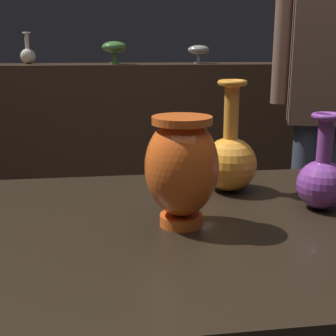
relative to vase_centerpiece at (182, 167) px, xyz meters
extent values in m
cube|color=black|center=(-0.04, 0.01, -0.13)|extent=(1.20, 0.64, 0.05)
cube|color=#382619|center=(-0.04, 2.21, -0.43)|extent=(2.60, 0.40, 0.95)
cube|color=#382619|center=(-0.04, 2.21, 0.07)|extent=(2.60, 0.40, 0.04)
cylinder|color=#E55B1E|center=(0.00, 0.00, -0.09)|extent=(0.07, 0.07, 0.02)
ellipsoid|color=#E55B1E|center=(0.00, 0.00, 0.00)|extent=(0.12, 0.12, 0.17)
cylinder|color=#E55B1E|center=(0.00, 0.00, 0.08)|extent=(0.10, 0.10, 0.01)
sphere|color=#7A388E|center=(0.27, 0.05, -0.06)|extent=(0.09, 0.09, 0.09)
cylinder|color=#7A388E|center=(0.27, 0.05, 0.03)|extent=(0.03, 0.03, 0.09)
torus|color=#7A388E|center=(0.27, 0.05, 0.07)|extent=(0.06, 0.06, 0.01)
sphere|color=orange|center=(0.13, 0.18, -0.05)|extent=(0.11, 0.11, 0.11)
cylinder|color=orange|center=(0.13, 0.18, 0.06)|extent=(0.03, 0.03, 0.12)
torus|color=orange|center=(0.13, 0.18, 0.12)|extent=(0.06, 0.06, 0.01)
cone|color=#477A38|center=(1.00, 2.19, 0.10)|extent=(0.07, 0.07, 0.01)
cylinder|color=#477A38|center=(1.00, 2.19, 0.18)|extent=(0.06, 0.06, 0.16)
sphere|color=silver|center=(-0.56, 2.26, 0.13)|extent=(0.09, 0.09, 0.09)
cylinder|color=silver|center=(-0.56, 2.26, 0.22)|extent=(0.03, 0.03, 0.10)
torus|color=silver|center=(-0.56, 2.26, 0.27)|extent=(0.05, 0.05, 0.01)
cylinder|color=gray|center=(0.48, 2.19, 0.09)|extent=(0.05, 0.05, 0.01)
cylinder|color=gray|center=(0.48, 2.19, 0.12)|extent=(0.02, 0.02, 0.04)
ellipsoid|color=gray|center=(0.48, 2.19, 0.17)|extent=(0.14, 0.14, 0.06)
cylinder|color=#477A38|center=(-0.04, 2.15, 0.09)|extent=(0.06, 0.06, 0.01)
cylinder|color=#477A38|center=(-0.04, 2.15, 0.13)|extent=(0.03, 0.03, 0.05)
ellipsoid|color=#477A38|center=(-0.04, 2.15, 0.19)|extent=(0.15, 0.15, 0.07)
cylinder|color=#333847|center=(0.73, 1.10, -0.51)|extent=(0.11, 0.11, 0.78)
cube|color=brown|center=(0.80, 1.08, 0.19)|extent=(0.36, 0.28, 0.62)
cylinder|color=brown|center=(0.61, 1.14, 0.22)|extent=(0.07, 0.07, 0.53)
camera|label=1|loc=(-0.13, -0.73, 0.19)|focal=49.74mm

